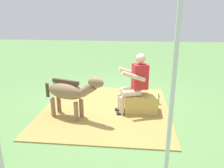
{
  "coord_description": "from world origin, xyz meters",
  "views": [
    {
      "loc": [
        -0.6,
        4.77,
        2.12
      ],
      "look_at": [
        -0.1,
        -0.03,
        0.55
      ],
      "focal_mm": 36.16,
      "sensor_mm": 36.0,
      "label": 1
    }
  ],
  "objects_px": {
    "pony_standing": "(70,92)",
    "soda_bottle": "(158,99)",
    "hay_bale": "(141,103)",
    "person_seated": "(135,82)",
    "tent_pole_left": "(173,89)"
  },
  "relations": [
    {
      "from": "hay_bale",
      "to": "tent_pole_left",
      "type": "distance_m",
      "value": 2.22
    },
    {
      "from": "tent_pole_left",
      "to": "hay_bale",
      "type": "bearing_deg",
      "value": -81.23
    },
    {
      "from": "person_seated",
      "to": "soda_bottle",
      "type": "distance_m",
      "value": 0.93
    },
    {
      "from": "hay_bale",
      "to": "soda_bottle",
      "type": "distance_m",
      "value": 0.61
    },
    {
      "from": "person_seated",
      "to": "hay_bale",
      "type": "bearing_deg",
      "value": -169.43
    },
    {
      "from": "person_seated",
      "to": "pony_standing",
      "type": "distance_m",
      "value": 1.36
    },
    {
      "from": "soda_bottle",
      "to": "hay_bale",
      "type": "bearing_deg",
      "value": 48.3
    },
    {
      "from": "pony_standing",
      "to": "soda_bottle",
      "type": "bearing_deg",
      "value": -154.07
    },
    {
      "from": "tent_pole_left",
      "to": "soda_bottle",
      "type": "bearing_deg",
      "value": -92.41
    },
    {
      "from": "pony_standing",
      "to": "tent_pole_left",
      "type": "relative_size",
      "value": 0.53
    },
    {
      "from": "pony_standing",
      "to": "tent_pole_left",
      "type": "distance_m",
      "value": 2.4
    },
    {
      "from": "pony_standing",
      "to": "soda_bottle",
      "type": "relative_size",
      "value": 4.62
    },
    {
      "from": "pony_standing",
      "to": "tent_pole_left",
      "type": "xyz_separation_m",
      "value": [
        -1.74,
        1.51,
        0.65
      ]
    },
    {
      "from": "hay_bale",
      "to": "soda_bottle",
      "type": "relative_size",
      "value": 2.43
    },
    {
      "from": "soda_bottle",
      "to": "tent_pole_left",
      "type": "relative_size",
      "value": 0.12
    }
  ]
}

